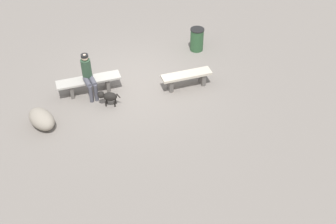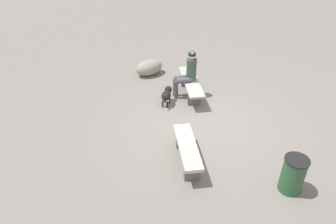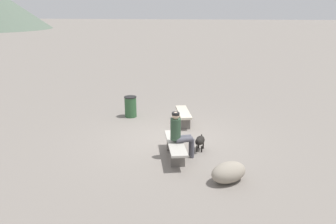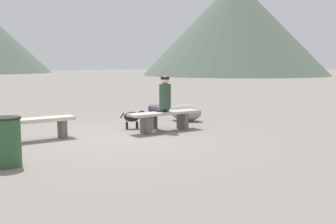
{
  "view_description": "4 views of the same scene",
  "coord_description": "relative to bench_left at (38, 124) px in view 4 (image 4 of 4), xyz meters",
  "views": [
    {
      "loc": [
        -0.05,
        10.39,
        7.71
      ],
      "look_at": [
        -0.81,
        2.05,
        0.55
      ],
      "focal_mm": 44.96,
      "sensor_mm": 36.0,
      "label": 1
    },
    {
      "loc": [
        -6.65,
        0.24,
        4.76
      ],
      "look_at": [
        -0.74,
        0.77,
        0.76
      ],
      "focal_mm": 33.51,
      "sensor_mm": 36.0,
      "label": 2
    },
    {
      "loc": [
        10.07,
        1.16,
        4.02
      ],
      "look_at": [
        -0.75,
        -0.18,
        0.67
      ],
      "focal_mm": 36.87,
      "sensor_mm": 36.0,
      "label": 3
    },
    {
      "loc": [
        -2.03,
        -8.28,
        1.61
      ],
      "look_at": [
        1.04,
        -0.71,
        0.6
      ],
      "focal_mm": 41.47,
      "sensor_mm": 36.0,
      "label": 4
    }
  ],
  "objects": [
    {
      "name": "bench_left",
      "position": [
        0.0,
        0.0,
        0.0
      ],
      "size": [
        1.56,
        0.71,
        0.47
      ],
      "rotation": [
        0.0,
        0.0,
        0.22
      ],
      "color": "#605B56",
      "rests_on": "ground"
    },
    {
      "name": "seated_person",
      "position": [
        2.86,
        0.12,
        0.4
      ],
      "size": [
        0.44,
        0.65,
        1.33
      ],
      "rotation": [
        0.0,
        0.0,
        0.35
      ],
      "color": "#2D4733",
      "rests_on": "ground"
    },
    {
      "name": "boulder",
      "position": [
        4.09,
        1.4,
        -0.1
      ],
      "size": [
        1.02,
        1.08,
        0.49
      ],
      "primitive_type": "ellipsoid",
      "rotation": [
        0.0,
        0.0,
        2.23
      ],
      "color": "gray",
      "rests_on": "ground"
    },
    {
      "name": "ground",
      "position": [
        1.53,
        -0.28,
        -0.37
      ],
      "size": [
        210.0,
        210.0,
        0.06
      ],
      "primitive_type": "cube",
      "color": "gray"
    },
    {
      "name": "distant_peak_1",
      "position": [
        30.33,
        41.4,
        6.64
      ],
      "size": [
        27.08,
        27.08,
        13.97
      ],
      "primitive_type": "cone",
      "color": "#566656",
      "rests_on": "ground"
    },
    {
      "name": "bench_right",
      "position": [
        2.89,
        0.01,
        0.01
      ],
      "size": [
        1.91,
        0.83,
        0.48
      ],
      "rotation": [
        0.0,
        0.0,
        0.22
      ],
      "color": "#605B56",
      "rests_on": "ground"
    },
    {
      "name": "dog",
      "position": [
        2.33,
        0.66,
        -0.03
      ],
      "size": [
        0.65,
        0.31,
        0.46
      ],
      "rotation": [
        0.0,
        0.0,
        6.13
      ],
      "color": "black",
      "rests_on": "ground"
    },
    {
      "name": "trash_bin",
      "position": [
        -0.61,
        -2.05,
        0.05
      ],
      "size": [
        0.47,
        0.47,
        0.79
      ],
      "color": "#2D5633",
      "rests_on": "ground"
    }
  ]
}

